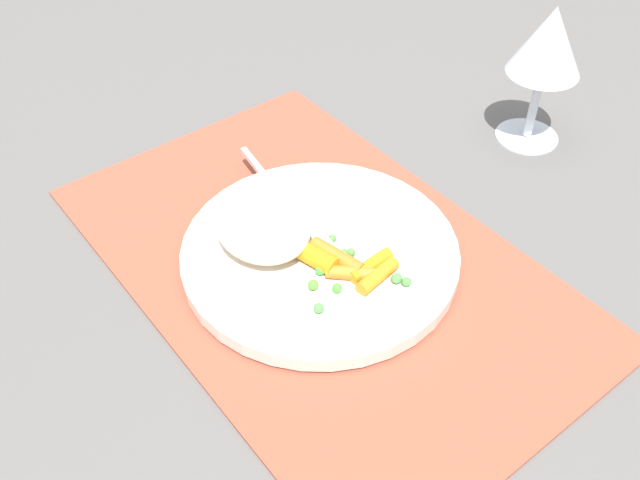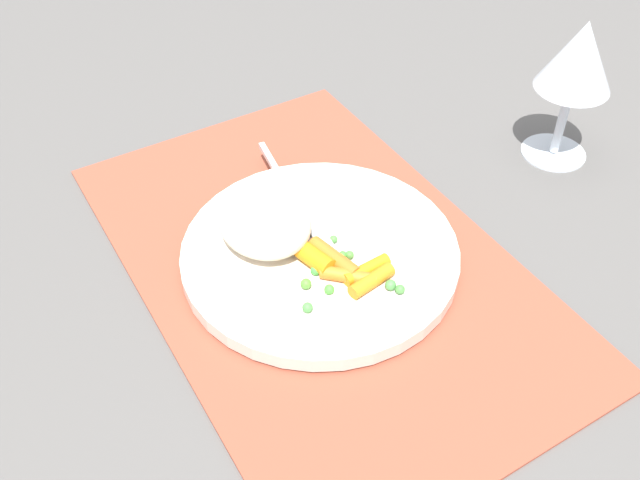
% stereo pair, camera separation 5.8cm
% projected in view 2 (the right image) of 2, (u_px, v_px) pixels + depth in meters
% --- Properties ---
extents(ground_plane, '(2.40, 2.40, 0.00)m').
position_uv_depth(ground_plane, '(320.00, 264.00, 0.67)').
color(ground_plane, '#565451').
extents(placemat, '(0.51, 0.32, 0.01)m').
position_uv_depth(placemat, '(320.00, 261.00, 0.67)').
color(placemat, '#9E4733').
rests_on(placemat, ground_plane).
extents(plate, '(0.26, 0.26, 0.01)m').
position_uv_depth(plate, '(320.00, 254.00, 0.66)').
color(plate, silver).
rests_on(plate, placemat).
extents(rice_mound, '(0.10, 0.08, 0.04)m').
position_uv_depth(rice_mound, '(264.00, 222.00, 0.66)').
color(rice_mound, beige).
rests_on(rice_mound, plate).
extents(carrot_portion, '(0.08, 0.07, 0.02)m').
position_uv_depth(carrot_portion, '(343.00, 267.00, 0.63)').
color(carrot_portion, orange).
rests_on(carrot_portion, plate).
extents(pea_scatter, '(0.09, 0.09, 0.01)m').
position_uv_depth(pea_scatter, '(343.00, 279.00, 0.63)').
color(pea_scatter, '#549734').
rests_on(pea_scatter, plate).
extents(fork, '(0.21, 0.04, 0.01)m').
position_uv_depth(fork, '(304.00, 218.00, 0.68)').
color(fork, silver).
rests_on(fork, plate).
extents(wine_glass, '(0.08, 0.08, 0.16)m').
position_uv_depth(wine_glass, '(579.00, 61.00, 0.72)').
color(wine_glass, silver).
rests_on(wine_glass, ground_plane).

